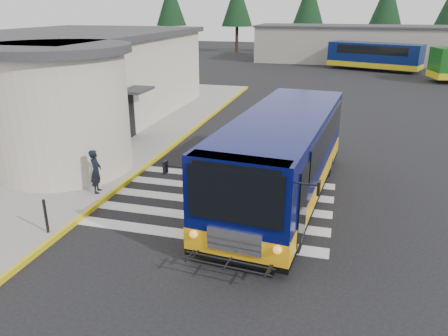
% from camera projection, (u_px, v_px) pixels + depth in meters
% --- Properties ---
extents(ground, '(140.00, 140.00, 0.00)m').
position_uv_depth(ground, '(232.00, 194.00, 15.46)').
color(ground, black).
rests_on(ground, ground).
extents(sidewalk, '(10.00, 34.00, 0.15)m').
position_uv_depth(sidewalk, '(74.00, 141.00, 21.27)').
color(sidewalk, gray).
rests_on(sidewalk, ground).
extents(curb_strip, '(0.12, 34.00, 0.16)m').
position_uv_depth(curb_strip, '(168.00, 149.00, 20.05)').
color(curb_strip, gold).
rests_on(curb_strip, ground).
extents(station_building, '(12.70, 18.70, 4.80)m').
position_uv_depth(station_building, '(69.00, 79.00, 23.49)').
color(station_building, beige).
rests_on(station_building, ground).
extents(crosswalk, '(8.00, 5.35, 0.01)m').
position_uv_depth(crosswalk, '(212.00, 201.00, 14.86)').
color(crosswalk, silver).
rests_on(crosswalk, ground).
extents(depot_building, '(26.40, 8.40, 4.20)m').
position_uv_depth(depot_building, '(369.00, 44.00, 51.25)').
color(depot_building, gray).
rests_on(depot_building, ground).
extents(tree_line, '(58.40, 4.40, 10.00)m').
position_uv_depth(tree_line, '(373.00, 2.00, 56.80)').
color(tree_line, black).
rests_on(tree_line, ground).
extents(transit_bus, '(4.11, 10.66, 2.95)m').
position_uv_depth(transit_bus, '(281.00, 160.00, 14.59)').
color(transit_bus, '#060C4D').
rests_on(transit_bus, ground).
extents(pedestrian_a, '(0.52, 0.64, 1.54)m').
position_uv_depth(pedestrian_a, '(96.00, 171.00, 15.00)').
color(pedestrian_a, black).
rests_on(pedestrian_a, sidewalk).
extents(pedestrian_b, '(0.92, 0.95, 1.54)m').
position_uv_depth(pedestrian_b, '(85.00, 164.00, 15.72)').
color(pedestrian_b, black).
rests_on(pedestrian_b, sidewalk).
extents(bollard, '(0.08, 0.08, 1.02)m').
position_uv_depth(bollard, '(46.00, 216.00, 12.36)').
color(bollard, black).
rests_on(bollard, sidewalk).
extents(far_bus_a, '(9.55, 5.66, 2.38)m').
position_uv_depth(far_bus_a, '(375.00, 55.00, 44.87)').
color(far_bus_a, '#061750').
rests_on(far_bus_a, ground).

